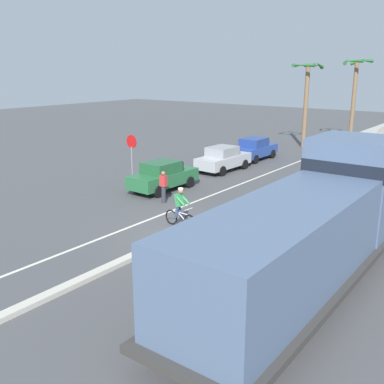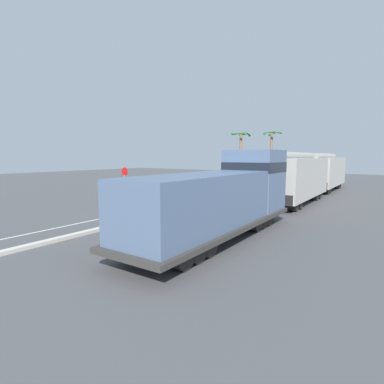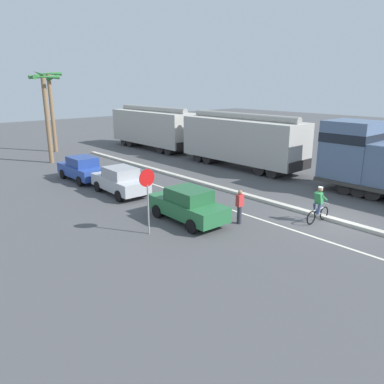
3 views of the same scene
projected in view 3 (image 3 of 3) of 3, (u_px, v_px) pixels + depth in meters
name	position (u px, v px, depth m)	size (l,w,h in m)	color
ground_plane	(330.00, 220.00, 17.91)	(120.00, 120.00, 0.00)	#4C4C4F
median_curb	(236.00, 192.00, 22.19)	(0.36, 36.00, 0.16)	beige
lane_stripe	(207.00, 202.00, 20.68)	(0.14, 36.00, 0.01)	silver
hopper_car_lead	(242.00, 141.00, 28.69)	(2.90, 10.60, 4.18)	#AEACA4
hopper_car_middle	(153.00, 128.00, 37.02)	(2.90, 10.60, 4.18)	#B1AFA7
parked_car_green	(188.00, 205.00, 17.56)	(1.92, 4.24, 1.62)	#286B3D
parked_car_silver	(120.00, 181.00, 21.94)	(1.95, 4.26, 1.62)	#B7BABF
parked_car_blue	(82.00, 168.00, 25.07)	(1.85, 4.21, 1.62)	#28479E
cyclist	(318.00, 206.00, 17.43)	(1.71, 0.48, 1.71)	black
stop_sign	(147.00, 189.00, 15.74)	(0.76, 0.08, 2.88)	gray
palm_tree_near	(51.00, 96.00, 34.53)	(2.39, 2.24, 7.52)	#846647
palm_tree_far	(46.00, 101.00, 29.59)	(2.26, 2.27, 7.10)	#846647
pedestrian_by_cars	(240.00, 206.00, 17.25)	(0.34, 0.22, 1.62)	#33333D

